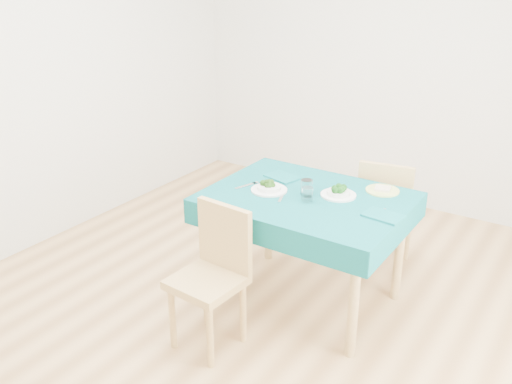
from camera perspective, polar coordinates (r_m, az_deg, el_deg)
The scene contains 16 objects.
room_shell at distance 3.21m, azimuth 0.00°, elevation 8.23°, with size 4.02×4.52×2.73m.
table at distance 3.73m, azimuth 4.94°, elevation -5.76°, with size 1.22×0.93×0.76m, color #075256.
chair_near at distance 3.28m, azimuth -4.98°, elevation -8.36°, with size 0.37×0.41×0.93m, color tan.
chair_far at distance 4.21m, azimuth 12.99°, elevation -1.53°, with size 0.37×0.41×0.93m, color tan.
bowl_near at distance 3.61m, azimuth 1.32°, elevation 0.63°, with size 0.23×0.23×0.07m, color white, non-canonical shape.
bowl_far at distance 3.57m, azimuth 8.26°, elevation 0.11°, with size 0.22×0.22×0.07m, color white, non-canonical shape.
fork_near at distance 3.70m, azimuth -1.03°, elevation 0.64°, with size 0.02×0.17×0.00m, color silver.
knife_near at distance 3.56m, azimuth 2.69°, elevation -0.30°, with size 0.02×0.23×0.00m, color silver.
fork_far at distance 3.63m, azimuth 7.78°, elevation -0.06°, with size 0.02×0.18×0.00m, color silver.
knife_far at distance 3.37m, azimuth 12.50°, elevation -2.23°, with size 0.01×0.19×0.00m, color silver.
napkin_near at distance 3.84m, azimuth 2.63°, elevation 1.51°, with size 0.21×0.15×0.01m, color #0B5C5F.
napkin_far at distance 3.35m, azimuth 12.62°, elevation -2.34°, with size 0.22×0.15×0.01m, color #0B5C5F.
tumbler_center at distance 3.57m, azimuth 5.08°, elevation 0.48°, with size 0.08×0.08×0.10m, color white.
tumbler_side at distance 3.47m, azimuth 5.15°, elevation -0.24°, with size 0.07×0.07×0.09m, color white.
side_plate at distance 3.71m, azimuth 12.53°, elevation 0.15°, with size 0.21×0.21×0.01m, color #C3D065.
bread_slice at distance 3.70m, azimuth 12.55°, elevation 0.33°, with size 0.10×0.10×0.01m, color beige.
Camera 1 is at (1.71, -2.60, 2.15)m, focal length 40.00 mm.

